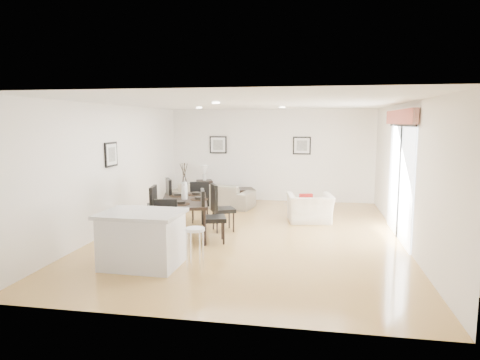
% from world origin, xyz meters
% --- Properties ---
extents(ground, '(8.00, 8.00, 0.00)m').
position_xyz_m(ground, '(0.00, 0.00, 0.00)').
color(ground, tan).
rests_on(ground, ground).
extents(wall_back, '(6.00, 0.04, 2.70)m').
position_xyz_m(wall_back, '(0.00, 4.00, 1.35)').
color(wall_back, white).
rests_on(wall_back, ground).
extents(wall_front, '(6.00, 0.04, 2.70)m').
position_xyz_m(wall_front, '(0.00, -4.00, 1.35)').
color(wall_front, white).
rests_on(wall_front, ground).
extents(wall_left, '(0.04, 8.00, 2.70)m').
position_xyz_m(wall_left, '(-3.00, 0.00, 1.35)').
color(wall_left, white).
rests_on(wall_left, ground).
extents(wall_right, '(0.04, 8.00, 2.70)m').
position_xyz_m(wall_right, '(3.00, 0.00, 1.35)').
color(wall_right, white).
rests_on(wall_right, ground).
extents(ceiling, '(6.00, 8.00, 0.02)m').
position_xyz_m(ceiling, '(0.00, 0.00, 2.70)').
color(ceiling, white).
rests_on(ceiling, wall_back).
extents(sofa, '(2.37, 1.28, 0.66)m').
position_xyz_m(sofa, '(-1.48, 2.78, 0.33)').
color(sofa, gray).
rests_on(sofa, ground).
extents(armchair, '(1.14, 1.04, 0.66)m').
position_xyz_m(armchair, '(1.19, 1.34, 0.33)').
color(armchair, white).
rests_on(armchair, ground).
extents(dining_table, '(1.36, 1.98, 0.75)m').
position_xyz_m(dining_table, '(-1.35, -0.27, 0.67)').
color(dining_table, black).
rests_on(dining_table, ground).
extents(dining_chair_wnear, '(0.55, 0.55, 1.07)m').
position_xyz_m(dining_chair_wnear, '(-1.98, -0.70, 0.60)').
color(dining_chair_wnear, black).
rests_on(dining_chair_wnear, ground).
extents(dining_chair_wfar, '(0.66, 0.66, 1.09)m').
position_xyz_m(dining_chair_wfar, '(-1.99, 0.23, 0.61)').
color(dining_chair_wfar, black).
rests_on(dining_chair_wfar, ground).
extents(dining_chair_enear, '(0.58, 0.58, 1.04)m').
position_xyz_m(dining_chair_enear, '(-0.72, -0.74, 0.58)').
color(dining_chair_enear, black).
rests_on(dining_chair_enear, ground).
extents(dining_chair_efar, '(0.61, 0.61, 1.02)m').
position_xyz_m(dining_chair_efar, '(-0.71, 0.14, 0.57)').
color(dining_chair_efar, black).
rests_on(dining_chair_efar, ground).
extents(dining_chair_head, '(0.50, 0.50, 0.93)m').
position_xyz_m(dining_chair_head, '(-1.37, -1.39, 0.52)').
color(dining_chair_head, black).
rests_on(dining_chair_head, ground).
extents(dining_chair_foot, '(0.53, 0.53, 0.97)m').
position_xyz_m(dining_chair_foot, '(-1.33, 0.85, 0.54)').
color(dining_chair_foot, black).
rests_on(dining_chair_foot, ground).
extents(vase, '(0.91, 1.44, 0.76)m').
position_xyz_m(vase, '(-1.35, -0.27, 1.04)').
color(vase, white).
rests_on(vase, dining_table).
extents(coffee_table, '(1.19, 0.94, 0.41)m').
position_xyz_m(coffee_table, '(-0.95, 3.38, 0.21)').
color(coffee_table, black).
rests_on(coffee_table, ground).
extents(side_table, '(0.58, 0.58, 0.60)m').
position_xyz_m(side_table, '(-1.95, 3.66, 0.30)').
color(side_table, black).
rests_on(side_table, ground).
extents(table_lamp, '(0.23, 0.23, 0.45)m').
position_xyz_m(table_lamp, '(-1.95, 3.66, 0.89)').
color(table_lamp, white).
rests_on(table_lamp, side_table).
extents(cushion, '(0.32, 0.17, 0.31)m').
position_xyz_m(cushion, '(1.10, 1.24, 0.53)').
color(cushion, maroon).
rests_on(cushion, armchair).
extents(kitchen_island, '(1.31, 1.02, 0.90)m').
position_xyz_m(kitchen_island, '(-1.45, -2.27, 0.45)').
color(kitchen_island, silver).
rests_on(kitchen_island, ground).
extents(bar_stool, '(0.31, 0.31, 0.67)m').
position_xyz_m(bar_stool, '(-0.56, -2.27, 0.58)').
color(bar_stool, white).
rests_on(bar_stool, ground).
extents(framed_print_back_left, '(0.52, 0.04, 0.52)m').
position_xyz_m(framed_print_back_left, '(-1.60, 3.97, 1.65)').
color(framed_print_back_left, black).
rests_on(framed_print_back_left, wall_back).
extents(framed_print_back_right, '(0.52, 0.04, 0.52)m').
position_xyz_m(framed_print_back_right, '(0.90, 3.97, 1.65)').
color(framed_print_back_right, black).
rests_on(framed_print_back_right, wall_back).
extents(framed_print_left_wall, '(0.04, 0.52, 0.52)m').
position_xyz_m(framed_print_left_wall, '(-2.97, -0.20, 1.65)').
color(framed_print_left_wall, black).
rests_on(framed_print_left_wall, wall_left).
extents(sliding_door, '(0.12, 2.70, 2.57)m').
position_xyz_m(sliding_door, '(2.96, 0.30, 1.66)').
color(sliding_door, white).
rests_on(sliding_door, wall_right).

